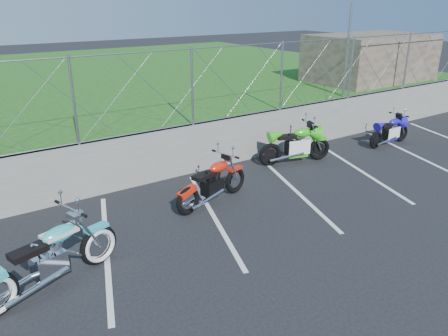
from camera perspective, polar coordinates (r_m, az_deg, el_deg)
ground at (r=8.84m, az=2.09°, el=-8.62°), size 90.00×90.00×0.00m
retaining_wall at (r=11.33m, az=-8.33°, el=1.65°), size 30.00×0.22×1.30m
grass_field at (r=20.54m, az=-20.93°, el=9.28°), size 30.00×20.00×1.30m
stone_building at (r=19.18m, az=18.57°, el=13.53°), size 5.00×3.00×1.80m
chain_link_fence at (r=10.90m, az=-8.79°, el=9.86°), size 28.00×0.03×2.00m
sign_pole at (r=15.57m, az=15.79°, el=14.52°), size 0.08×0.08×3.00m
parking_lines at (r=10.19m, az=4.25°, el=-4.40°), size 18.29×4.31×0.01m
cruiser_turquoise at (r=7.64m, az=-21.57°, el=-11.06°), size 2.46×0.95×1.26m
naked_orange at (r=9.94m, az=-1.38°, el=-2.08°), size 2.16×0.79×1.10m
sportbike_green at (r=12.60m, az=9.42°, el=2.85°), size 2.17×0.85×1.15m
sportbike_blue at (r=15.01m, az=20.89°, el=4.39°), size 1.87×0.67×0.97m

